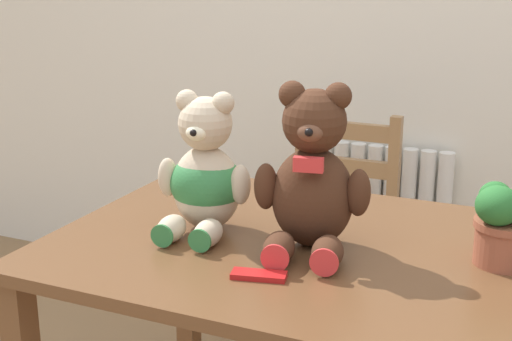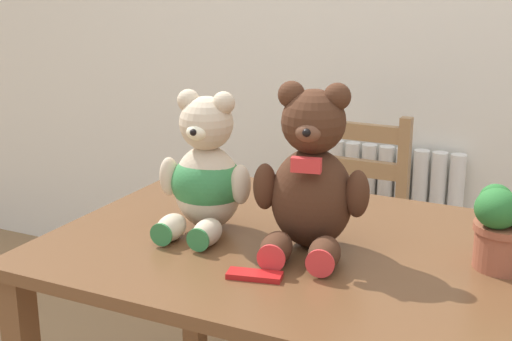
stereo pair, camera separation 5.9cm
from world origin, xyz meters
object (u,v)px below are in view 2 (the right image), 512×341
object	(u,v)px
teddy_bear_left	(206,175)
potted_plant	(510,224)
wooden_chair_behind	(343,242)
chocolate_bar	(255,275)
teddy_bear_right	(311,179)

from	to	relation	value
teddy_bear_left	potted_plant	bearing A→B (deg)	-179.39
wooden_chair_behind	teddy_bear_left	distance (m)	0.97
wooden_chair_behind	chocolate_bar	distance (m)	1.12
wooden_chair_behind	teddy_bear_left	world-z (taller)	teddy_bear_left
teddy_bear_left	wooden_chair_behind	bearing A→B (deg)	-100.09
teddy_bear_right	potted_plant	distance (m)	0.43
teddy_bear_left	chocolate_bar	world-z (taller)	teddy_bear_left
teddy_bear_right	potted_plant	size ratio (longest dim) A/B	2.01
teddy_bear_right	chocolate_bar	bearing A→B (deg)	67.49
teddy_bear_left	chocolate_bar	size ratio (longest dim) A/B	2.98
potted_plant	chocolate_bar	size ratio (longest dim) A/B	1.66
teddy_bear_right	chocolate_bar	distance (m)	0.26
chocolate_bar	teddy_bear_right	bearing A→B (deg)	78.62
teddy_bear_right	potted_plant	bearing A→B (deg)	179.32
wooden_chair_behind	chocolate_bar	world-z (taller)	wooden_chair_behind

